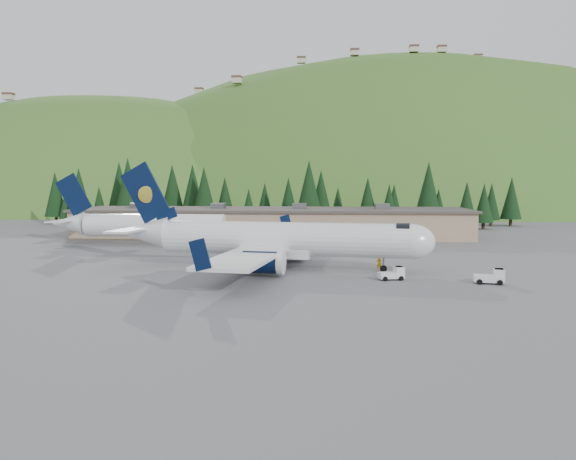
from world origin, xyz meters
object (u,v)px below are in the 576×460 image
at_px(second_airliner, 137,225).
at_px(terminal_building, 272,222).
at_px(baggage_tug_b, 492,277).
at_px(ramp_worker, 379,263).
at_px(airliner, 275,240).
at_px(baggage_tug_a, 393,274).

relative_size(second_airliner, terminal_building, 0.39).
bearing_deg(baggage_tug_b, ramp_worker, 151.71).
distance_m(second_airliner, baggage_tug_b, 55.13).
bearing_deg(airliner, second_airliner, 145.88).
relative_size(baggage_tug_b, ramp_worker, 1.84).
distance_m(baggage_tug_b, terminal_building, 53.07).
bearing_deg(ramp_worker, airliner, -2.32).
relative_size(airliner, baggage_tug_b, 12.50).
height_order(baggage_tug_a, ramp_worker, ramp_worker).
relative_size(second_airliner, baggage_tug_a, 9.85).
xyz_separation_m(baggage_tug_a, terminal_building, (-16.73, 44.47, 2.01)).
bearing_deg(baggage_tug_b, terminal_building, 127.66).
height_order(baggage_tug_b, ramp_worker, ramp_worker).
height_order(second_airliner, baggage_tug_b, second_airliner).
bearing_deg(baggage_tug_b, baggage_tug_a, 178.22).
bearing_deg(ramp_worker, second_airliner, -31.34).
height_order(second_airliner, baggage_tug_a, second_airliner).
distance_m(baggage_tug_b, ramp_worker, 12.85).
distance_m(airliner, baggage_tug_b, 23.91).
bearing_deg(baggage_tug_b, second_airliner, 154.92).
bearing_deg(terminal_building, baggage_tug_b, -60.40).
height_order(airliner, second_airliner, airliner).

